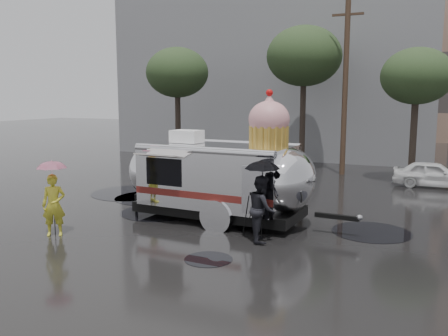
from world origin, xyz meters
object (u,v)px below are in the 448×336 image
at_px(tripod, 252,211).
at_px(person_left, 54,205).
at_px(airstream_trailer, 221,174).
at_px(person_right, 262,209).

bearing_deg(tripod, person_left, -158.27).
height_order(person_left, tripod, person_left).
distance_m(airstream_trailer, person_right, 2.72).
xyz_separation_m(airstream_trailer, person_right, (2.05, -1.69, -0.60)).
bearing_deg(airstream_trailer, person_left, -133.54).
distance_m(person_left, person_right, 6.21).
height_order(person_left, person_right, person_right).
bearing_deg(person_left, tripod, -9.48).
bearing_deg(airstream_trailer, person_right, -36.93).
height_order(airstream_trailer, tripod, airstream_trailer).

